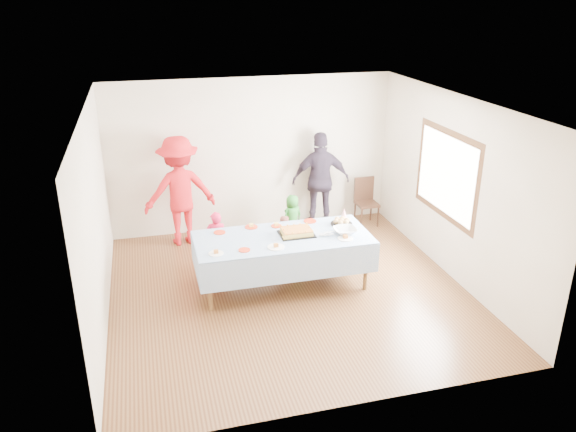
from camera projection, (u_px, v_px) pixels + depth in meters
name	position (u px, v px, depth m)	size (l,w,h in m)	color
ground	(288.00, 291.00, 8.12)	(5.00, 5.00, 0.00)	#4D2B16
room_walls	(292.00, 173.00, 7.47)	(5.04, 5.04, 2.72)	#BEB39C
party_table	(283.00, 240.00, 8.00)	(2.50, 1.10, 0.78)	brown
birthday_cake	(297.00, 232.00, 8.04)	(0.50, 0.38, 0.09)	black
rolls_tray	(341.00, 222.00, 8.39)	(0.33, 0.33, 0.10)	black
punch_bowl	(345.00, 231.00, 8.07)	(0.33, 0.33, 0.08)	silver
party_hat	(344.00, 213.00, 8.62)	(0.09, 0.09, 0.16)	white
fork_pile	(328.00, 234.00, 8.00)	(0.24, 0.18, 0.07)	white
plate_red_far_a	(220.00, 232.00, 8.11)	(0.17, 0.17, 0.01)	red
plate_red_far_b	(251.00, 227.00, 8.29)	(0.19, 0.19, 0.01)	red
plate_red_far_c	(276.00, 226.00, 8.33)	(0.16, 0.16, 0.01)	red
plate_red_far_d	(310.00, 221.00, 8.51)	(0.19, 0.19, 0.01)	red
plate_red_near	(244.00, 250.00, 7.56)	(0.16, 0.16, 0.01)	red
plate_white_left	(216.00, 253.00, 7.46)	(0.20, 0.20, 0.01)	white
plate_white_mid	(276.00, 247.00, 7.65)	(0.24, 0.24, 0.01)	white
plate_white_right	(345.00, 238.00, 7.91)	(0.22, 0.22, 0.01)	white
dining_chair	(366.00, 198.00, 10.30)	(0.38, 0.38, 0.87)	black
toddler_left	(217.00, 241.00, 8.60)	(0.34, 0.23, 0.94)	#DB1B45
toddler_mid	(292.00, 217.00, 9.69)	(0.39, 0.25, 0.80)	#297D2B
toddler_right	(283.00, 238.00, 8.92)	(0.37, 0.28, 0.75)	#B56354
adult_left	(180.00, 191.00, 9.35)	(1.20, 0.69, 1.86)	red
adult_right	(321.00, 180.00, 10.04)	(1.03, 0.43, 1.75)	#312837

